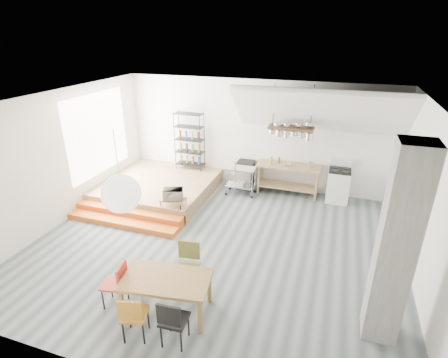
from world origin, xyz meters
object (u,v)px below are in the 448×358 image
(rolling_cart, at_px, (241,177))
(stove, at_px, (338,185))
(dining_table, at_px, (166,282))
(mini_fridge, at_px, (245,175))

(rolling_cart, bearing_deg, stove, 7.84)
(dining_table, bearing_deg, mini_fridge, 82.65)
(stove, xyz_separation_m, mini_fridge, (-2.69, 0.04, -0.06))
(stove, distance_m, mini_fridge, 2.70)
(dining_table, height_order, rolling_cart, rolling_cart)
(stove, bearing_deg, mini_fridge, 179.07)
(dining_table, distance_m, rolling_cart, 4.87)
(rolling_cart, distance_m, mini_fridge, 0.51)
(rolling_cart, height_order, mini_fridge, mini_fridge)
(dining_table, bearing_deg, rolling_cart, 82.82)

